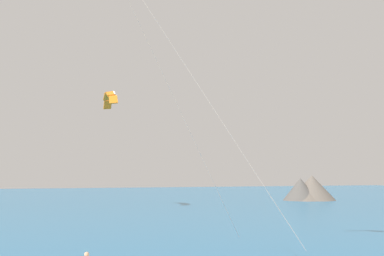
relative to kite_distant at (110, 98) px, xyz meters
The scene contains 3 objects.
sea 22.40m from the kite_distant, 90.88° to the left, with size 200.00×120.00×0.20m, color teal.
kite_distant is the anchor object (origin of this frame).
headland_right 38.41m from the kite_distant, 15.01° to the left, with size 9.74×8.33×4.48m.
Camera 1 is at (-5.21, -5.00, 5.30)m, focal length 42.96 mm.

